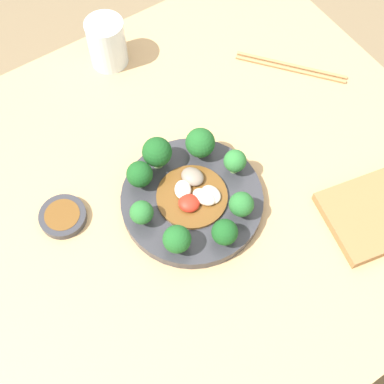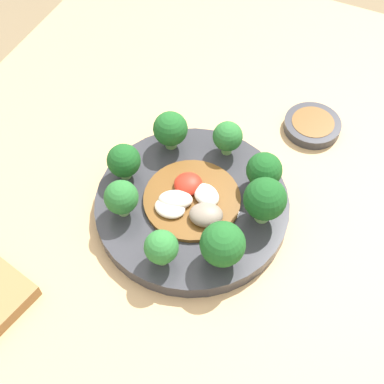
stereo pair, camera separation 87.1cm
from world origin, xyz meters
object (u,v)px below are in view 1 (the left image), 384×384
at_px(plate, 192,200).
at_px(broccoli_south, 225,232).
at_px(broccoli_west, 142,213).
at_px(broccoli_east, 235,161).
at_px(broccoli_north, 157,152).
at_px(broccoli_southwest, 177,239).
at_px(broccoli_southeast, 241,205).
at_px(broccoli_northeast, 200,143).
at_px(sauce_dish, 63,216).
at_px(chopsticks, 291,67).
at_px(broccoli_northwest, 140,175).
at_px(stirfry_center, 194,194).
at_px(drinking_glass, 107,43).

relative_size(plate, broccoli_south, 4.73).
xyz_separation_m(broccoli_west, broccoli_east, (0.19, -0.00, 0.00)).
distance_m(broccoli_north, broccoli_west, 0.12).
bearing_deg(broccoli_west, broccoli_southwest, -73.20).
bearing_deg(broccoli_south, broccoli_southeast, 26.34).
height_order(broccoli_northeast, broccoli_south, broccoli_northeast).
relative_size(broccoli_northeast, sauce_dish, 0.76).
relative_size(broccoli_west, broccoli_southwest, 0.90).
relative_size(broccoli_north, chopsticks, 0.36).
relative_size(broccoli_southeast, broccoli_northwest, 0.95).
relative_size(broccoli_east, sauce_dish, 0.63).
bearing_deg(broccoli_east, broccoli_west, 178.94).
bearing_deg(broccoli_southwest, sauce_dish, 128.85).
bearing_deg(stirfry_center, broccoli_southeast, -56.09).
relative_size(plate, chopsticks, 1.32).
bearing_deg(broccoli_south, broccoli_southwest, 156.63).
relative_size(broccoli_northwest, drinking_glass, 0.55).
xyz_separation_m(broccoli_northeast, broccoli_south, (-0.06, -0.17, -0.01)).
relative_size(broccoli_northeast, stirfry_center, 0.50).
height_order(plate, chopsticks, plate).
relative_size(broccoli_northwest, sauce_dish, 0.68).
bearing_deg(stirfry_center, plate, -167.38).
distance_m(broccoli_southeast, stirfry_center, 0.09).
distance_m(broccoli_northeast, broccoli_northwest, 0.13).
bearing_deg(plate, drinking_glass, 83.47).
xyz_separation_m(broccoli_south, broccoli_east, (0.10, 0.11, 0.00)).
distance_m(broccoli_north, broccoli_south, 0.19).
height_order(broccoli_north, broccoli_west, broccoli_north).
distance_m(drinking_glass, sauce_dish, 0.39).
bearing_deg(plate, broccoli_northeast, 47.38).
bearing_deg(stirfry_center, broccoli_north, 100.95).
bearing_deg(broccoli_east, broccoli_southeast, -118.57).
bearing_deg(plate, sauce_dish, 154.26).
bearing_deg(broccoli_southwest, drinking_glass, 75.32).
height_order(plate, broccoli_northeast, broccoli_northeast).
distance_m(broccoli_southeast, broccoli_south, 0.06).
height_order(broccoli_west, drinking_glass, drinking_glass).
bearing_deg(broccoli_east, broccoli_southwest, -156.98).
xyz_separation_m(plate, broccoli_southeast, (0.05, -0.07, 0.04)).
bearing_deg(chopsticks, plate, -156.42).
distance_m(broccoli_north, broccoli_southwest, 0.17).
distance_m(broccoli_northeast, broccoli_southeast, 0.14).
xyz_separation_m(broccoli_east, broccoli_northwest, (-0.16, 0.07, 0.00)).
bearing_deg(plate, broccoli_north, 98.56).
bearing_deg(sauce_dish, drinking_glass, 48.02).
bearing_deg(broccoli_southwest, broccoli_east, 23.02).
bearing_deg(broccoli_west, broccoli_east, -1.06).
xyz_separation_m(plate, broccoli_northwest, (-0.06, 0.08, 0.04)).
relative_size(broccoli_north, broccoli_southeast, 1.26).
height_order(broccoli_east, drinking_glass, drinking_glass).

